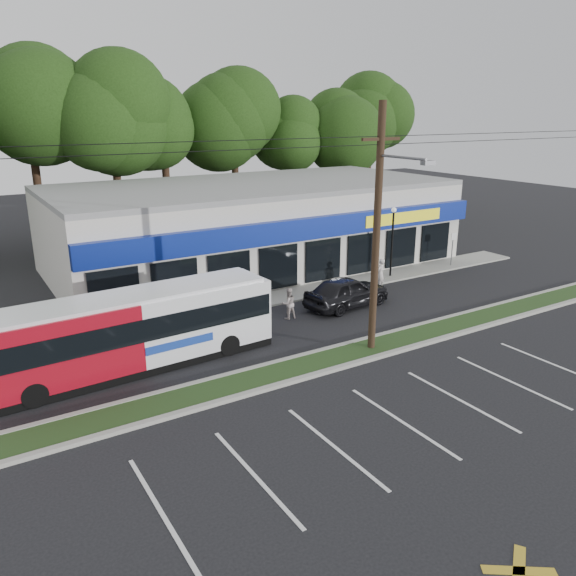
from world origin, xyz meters
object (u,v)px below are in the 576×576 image
Objects in this scene: utility_pole at (375,223)px; metrobus at (133,329)px; lamp_post at (393,234)px; sign_post at (453,243)px; pedestrian_a at (380,274)px; car_dark at (347,292)px; pedestrian_b at (288,303)px.

utility_pole reaches higher than metrobus.
lamp_post reaches higher than sign_post.
lamp_post is 2.46× the size of pedestrian_a.
utility_pole reaches higher than sign_post.
car_dark is 3.10× the size of pedestrian_b.
metrobus is at bearing 90.48° from car_dark.
utility_pole is 11.76× the size of lamp_post.
sign_post is 10.92m from car_dark.
utility_pole reaches higher than pedestrian_b.
utility_pole is 15.71m from sign_post.
metrobus reaches higher than sign_post.
sign_post is 7.16m from pedestrian_a.
pedestrian_a is at bearing -170.50° from sign_post.
utility_pole is at bearing 145.79° from car_dark.
pedestrian_a is at bearing -165.92° from pedestrian_b.
car_dark is at bearing -165.72° from sign_post.
lamp_post is 6.55m from car_dark.
utility_pole is at bearing 23.07° from pedestrian_a.
pedestrian_a is at bearing -145.32° from lamp_post.
car_dark is at bearing 3.97° from metrobus.
sign_post is 1.45× the size of pedestrian_b.
lamp_post reaches higher than pedestrian_a.
lamp_post reaches higher than car_dark.
lamp_post reaches higher than pedestrian_b.
sign_post is 22.33m from metrobus.
pedestrian_b is at bearing 81.66° from car_dark.
utility_pole reaches higher than lamp_post.
car_dark is at bearing -152.35° from lamp_post.
metrobus is (-21.95, -4.07, 0.04)m from sign_post.
utility_pole is 11.67m from lamp_post.
pedestrian_a is at bearing 8.02° from metrobus.
pedestrian_a is (-7.03, -1.18, -0.69)m from sign_post.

